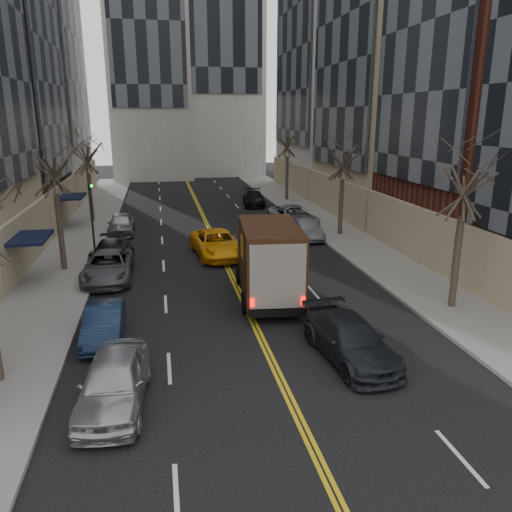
# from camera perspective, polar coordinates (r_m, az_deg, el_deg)

# --- Properties ---
(sidewalk_left) EXTENTS (4.00, 66.00, 0.15)m
(sidewalk_left) POSITION_cam_1_polar(r_m,az_deg,el_deg) (35.78, -19.54, 1.79)
(sidewalk_left) COLOR slate
(sidewalk_left) RESTS_ON ground
(sidewalk_right) EXTENTS (4.00, 66.00, 0.15)m
(sidewalk_right) POSITION_cam_1_polar(r_m,az_deg,el_deg) (37.51, 8.77, 3.15)
(sidewalk_right) COLOR slate
(sidewalk_right) RESTS_ON ground
(streetwall_right) EXTENTS (12.26, 49.00, 34.00)m
(streetwall_right) POSITION_cam_1_polar(r_m,az_deg,el_deg) (44.85, 16.98, 24.06)
(streetwall_right) COLOR #4C301E
(streetwall_right) RESTS_ON ground
(tree_lf_mid) EXTENTS (3.20, 3.20, 8.91)m
(tree_lf_mid) POSITION_cam_1_polar(r_m,az_deg,el_deg) (27.95, -22.36, 11.39)
(tree_lf_mid) COLOR #382D23
(tree_lf_mid) RESTS_ON sidewalk_left
(tree_lf_far) EXTENTS (3.20, 3.20, 8.12)m
(tree_lf_far) POSITION_cam_1_polar(r_m,az_deg,el_deg) (40.81, -18.87, 11.97)
(tree_lf_far) COLOR #382D23
(tree_lf_far) RESTS_ON sidewalk_left
(tree_rt_near) EXTENTS (3.20, 3.20, 8.71)m
(tree_rt_near) POSITION_cam_1_polar(r_m,az_deg,el_deg) (22.21, 23.07, 10.07)
(tree_rt_near) COLOR #382D23
(tree_rt_near) RESTS_ON sidewalk_right
(tree_rt_mid) EXTENTS (3.20, 3.20, 8.32)m
(tree_rt_mid) POSITION_cam_1_polar(r_m,az_deg,el_deg) (34.73, 10.00, 12.26)
(tree_rt_mid) COLOR #382D23
(tree_rt_mid) RESTS_ON sidewalk_right
(tree_rt_far) EXTENTS (3.20, 3.20, 9.11)m
(tree_rt_far) POSITION_cam_1_polar(r_m,az_deg,el_deg) (49.00, 3.65, 14.12)
(tree_rt_far) COLOR #382D23
(tree_rt_far) RESTS_ON sidewalk_right
(traffic_signal) EXTENTS (0.29, 0.26, 4.70)m
(traffic_signal) POSITION_cam_1_polar(r_m,az_deg,el_deg) (30.14, -18.29, 4.75)
(traffic_signal) COLOR black
(traffic_signal) RESTS_ON sidewalk_left
(ups_truck) EXTENTS (3.15, 6.73, 3.58)m
(ups_truck) POSITION_cam_1_polar(r_m,az_deg,el_deg) (22.71, 1.42, -0.55)
(ups_truck) COLOR black
(ups_truck) RESTS_ON ground
(observer_sedan) EXTENTS (2.50, 5.09, 1.42)m
(observer_sedan) POSITION_cam_1_polar(r_m,az_deg,el_deg) (17.78, 10.74, -9.41)
(observer_sedan) COLOR black
(observer_sedan) RESTS_ON ground
(taxi) EXTENTS (3.06, 5.69, 1.52)m
(taxi) POSITION_cam_1_polar(r_m,az_deg,el_deg) (29.98, -4.51, 1.41)
(taxi) COLOR #F6A40A
(taxi) RESTS_ON ground
(pedestrian) EXTENTS (0.49, 0.67, 1.71)m
(pedestrian) POSITION_cam_1_polar(r_m,az_deg,el_deg) (27.35, 1.33, 0.25)
(pedestrian) COLOR black
(pedestrian) RESTS_ON ground
(parked_lf_a) EXTENTS (2.19, 4.68, 1.55)m
(parked_lf_a) POSITION_cam_1_polar(r_m,az_deg,el_deg) (15.45, -15.94, -13.63)
(parked_lf_a) COLOR #A7ABAF
(parked_lf_a) RESTS_ON ground
(parked_lf_b) EXTENTS (1.38, 3.93, 1.30)m
(parked_lf_b) POSITION_cam_1_polar(r_m,az_deg,el_deg) (19.82, -16.97, -7.33)
(parked_lf_b) COLOR #121F39
(parked_lf_b) RESTS_ON ground
(parked_lf_c) EXTENTS (2.41, 5.18, 1.44)m
(parked_lf_c) POSITION_cam_1_polar(r_m,az_deg,el_deg) (26.66, -16.55, -1.15)
(parked_lf_c) COLOR #4F5257
(parked_lf_c) RESTS_ON ground
(parked_lf_d) EXTENTS (2.45, 5.38, 1.52)m
(parked_lf_d) POSITION_cam_1_polar(r_m,az_deg,el_deg) (28.34, -16.25, -0.04)
(parked_lf_d) COLOR black
(parked_lf_d) RESTS_ON ground
(parked_lf_e) EXTENTS (1.79, 4.36, 1.48)m
(parked_lf_e) POSITION_cam_1_polar(r_m,az_deg,el_deg) (36.73, -15.16, 3.57)
(parked_lf_e) COLOR #96999D
(parked_lf_e) RESTS_ON ground
(parked_rt_a) EXTENTS (1.44, 3.98, 1.31)m
(parked_rt_a) POSITION_cam_1_polar(r_m,az_deg,el_deg) (34.28, 5.91, 3.04)
(parked_rt_a) COLOR #4B4F53
(parked_rt_a) RESTS_ON ground
(parked_rt_b) EXTENTS (3.05, 5.95, 1.61)m
(parked_rt_b) POSITION_cam_1_polar(r_m,az_deg,el_deg) (37.70, 4.31, 4.49)
(parked_rt_b) COLOR #A1A3A9
(parked_rt_b) RESTS_ON ground
(parked_rt_c) EXTENTS (2.47, 4.94, 1.38)m
(parked_rt_c) POSITION_cam_1_polar(r_m,az_deg,el_deg) (46.78, -0.26, 6.62)
(parked_rt_c) COLOR black
(parked_rt_c) RESTS_ON ground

